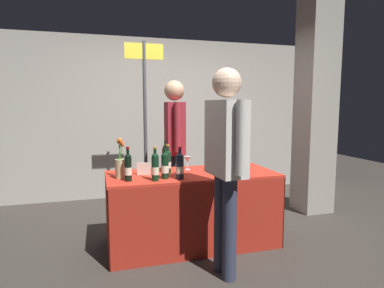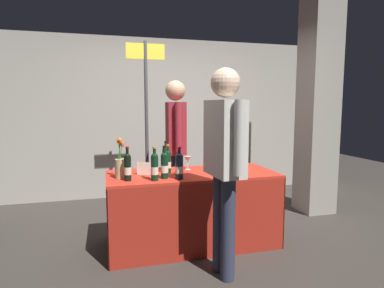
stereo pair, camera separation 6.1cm
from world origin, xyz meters
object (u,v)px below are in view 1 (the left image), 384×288
(tasting_table, at_px, (192,195))
(featured_wine_bottle, at_px, (168,161))
(vendor_presenter, at_px, (175,138))
(concrete_pillar, at_px, (315,104))
(flower_vase, at_px, (121,166))
(wine_glass_near_taster, at_px, (180,166))
(wine_glass_near_vendor, at_px, (239,162))
(booth_signpost, at_px, (145,111))
(display_bottle_0, at_px, (226,160))
(wine_glass_mid, at_px, (187,160))
(taster_foreground_right, at_px, (226,153))

(tasting_table, height_order, featured_wine_bottle, featured_wine_bottle)
(featured_wine_bottle, xyz_separation_m, vendor_presenter, (0.21, 0.61, 0.17))
(concrete_pillar, xyz_separation_m, flower_vase, (-2.64, -0.68, -0.59))
(tasting_table, relative_size, wine_glass_near_taster, 12.20)
(tasting_table, xyz_separation_m, wine_glass_near_vendor, (0.49, -0.08, 0.34))
(wine_glass_near_vendor, distance_m, booth_signpost, 1.45)
(concrete_pillar, relative_size, display_bottle_0, 8.31)
(tasting_table, distance_m, display_bottle_0, 0.52)
(featured_wine_bottle, relative_size, display_bottle_0, 0.84)
(concrete_pillar, distance_m, wine_glass_mid, 2.06)
(tasting_table, distance_m, wine_glass_near_vendor, 0.60)
(concrete_pillar, relative_size, flower_vase, 7.57)
(booth_signpost, bearing_deg, wine_glass_near_vendor, -52.10)
(wine_glass_near_vendor, bearing_deg, tasting_table, 171.04)
(concrete_pillar, bearing_deg, vendor_presenter, 178.60)
(vendor_presenter, bearing_deg, display_bottle_0, 26.41)
(featured_wine_bottle, bearing_deg, tasting_table, -13.42)
(flower_vase, xyz_separation_m, booth_signpost, (0.38, 1.05, 0.50))
(concrete_pillar, xyz_separation_m, taster_foreground_right, (-1.83, -1.31, -0.41))
(concrete_pillar, distance_m, booth_signpost, 2.29)
(wine_glass_mid, relative_size, vendor_presenter, 0.08)
(featured_wine_bottle, height_order, vendor_presenter, vendor_presenter)
(display_bottle_0, height_order, wine_glass_near_vendor, display_bottle_0)
(concrete_pillar, distance_m, wine_glass_near_taster, 2.29)
(display_bottle_0, relative_size, wine_glass_mid, 2.45)
(concrete_pillar, xyz_separation_m, booth_signpost, (-2.26, 0.37, -0.09))
(concrete_pillar, bearing_deg, featured_wine_bottle, -165.41)
(vendor_presenter, bearing_deg, wine_glass_near_taster, -4.57)
(wine_glass_mid, bearing_deg, tasting_table, -88.53)
(wine_glass_near_vendor, height_order, flower_vase, flower_vase)
(wine_glass_near_vendor, xyz_separation_m, flower_vase, (-1.22, 0.01, 0.01))
(display_bottle_0, relative_size, wine_glass_near_vendor, 2.50)
(taster_foreground_right, bearing_deg, display_bottle_0, -27.11)
(wine_glass_near_taster, height_order, taster_foreground_right, taster_foreground_right)
(concrete_pillar, relative_size, vendor_presenter, 1.68)
(wine_glass_mid, xyz_separation_m, vendor_presenter, (-0.02, 0.49, 0.19))
(concrete_pillar, relative_size, wine_glass_mid, 20.35)
(flower_vase, xyz_separation_m, vendor_presenter, (0.70, 0.73, 0.18))
(concrete_pillar, relative_size, tasting_table, 1.70)
(wine_glass_mid, distance_m, wine_glass_near_taster, 0.33)
(wine_glass_near_vendor, xyz_separation_m, booth_signpost, (-0.83, 1.07, 0.51))
(vendor_presenter, bearing_deg, concrete_pillar, 93.35)
(flower_vase, relative_size, booth_signpost, 0.17)
(wine_glass_near_vendor, bearing_deg, wine_glass_near_taster, -176.32)
(wine_glass_mid, bearing_deg, featured_wine_bottle, -153.19)
(featured_wine_bottle, height_order, taster_foreground_right, taster_foreground_right)
(display_bottle_0, bearing_deg, featured_wine_bottle, 157.09)
(featured_wine_bottle, relative_size, vendor_presenter, 0.17)
(concrete_pillar, xyz_separation_m, wine_glass_near_vendor, (-1.42, -0.70, -0.61))
(display_bottle_0, distance_m, vendor_presenter, 0.92)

